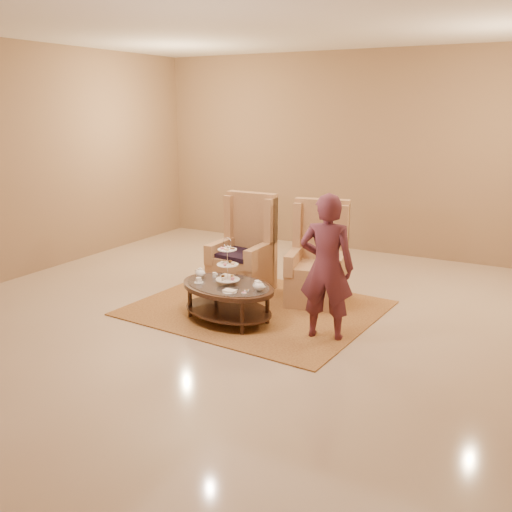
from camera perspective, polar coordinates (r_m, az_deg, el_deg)
The scene contains 9 objects.
ground at distance 7.15m, azimuth -0.50°, elevation -6.26°, with size 8.00×8.00×0.00m, color #C3AC91.
ceiling at distance 7.15m, azimuth -0.50°, elevation -6.26°, with size 8.00×8.00×0.02m, color silver.
wall_back at distance 10.37m, azimuth 10.53°, elevation 10.06°, with size 8.00×0.04×3.50m, color #92714F.
wall_left at distance 9.34m, azimuth -22.72°, elevation 8.66°, with size 0.04×8.00×3.50m, color #92714F.
rug at distance 7.48m, azimuth 0.02°, elevation -5.22°, with size 3.14×2.68×0.02m.
tea_table at distance 6.95m, azimuth -2.83°, elevation -3.53°, with size 1.42×1.11×1.06m.
armchair_left at distance 8.05m, azimuth -1.14°, elevation -0.30°, with size 0.75×0.78×1.39m.
armchair_right at distance 7.68m, azimuth 6.21°, elevation -1.24°, with size 0.89×0.91×1.36m.
person at distance 6.36m, azimuth 7.07°, elevation -1.14°, with size 0.67×0.51×1.67m.
Camera 1 is at (3.27, -5.81, 2.58)m, focal length 40.00 mm.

